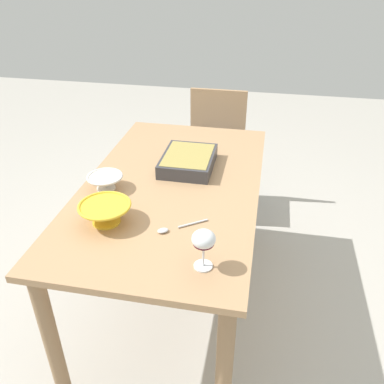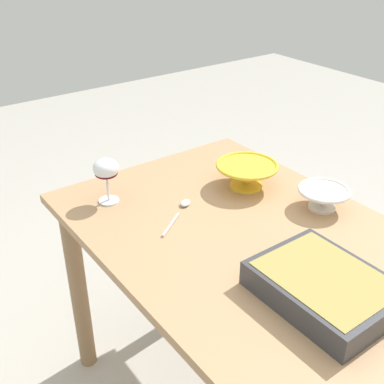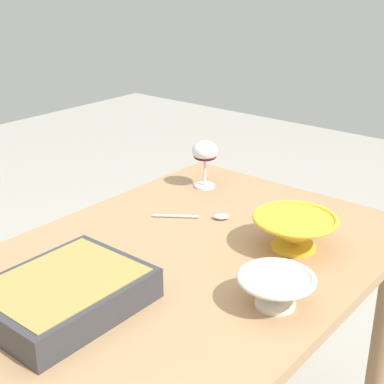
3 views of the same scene
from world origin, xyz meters
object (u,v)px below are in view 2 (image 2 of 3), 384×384
object	(u,v)px
casserole_dish	(324,286)
small_bowl	(247,174)
serving_spoon	(181,209)
dining_table	(278,289)
wine_glass	(106,171)
mixing_bowl	(323,197)

from	to	relation	value
casserole_dish	small_bowl	distance (m)	0.58
casserole_dish	serving_spoon	world-z (taller)	casserole_dish
dining_table	casserole_dish	bearing A→B (deg)	-13.33
dining_table	serving_spoon	distance (m)	0.38
dining_table	small_bowl	world-z (taller)	small_bowl
casserole_dish	small_bowl	world-z (taller)	small_bowl
wine_glass	serving_spoon	xyz separation A→B (m)	(0.19, 0.15, -0.10)
wine_glass	dining_table	bearing A→B (deg)	24.12
casserole_dish	small_bowl	size ratio (longest dim) A/B	1.52
dining_table	casserole_dish	xyz separation A→B (m)	(0.18, -0.04, 0.16)
dining_table	wine_glass	distance (m)	0.64
casserole_dish	mixing_bowl	bearing A→B (deg)	130.90
casserole_dish	small_bowl	xyz separation A→B (m)	(-0.53, 0.23, 0.01)
mixing_bowl	small_bowl	distance (m)	0.27
wine_glass	casserole_dish	xyz separation A→B (m)	(0.72, 0.20, -0.07)
small_bowl	casserole_dish	bearing A→B (deg)	-23.22
casserole_dish	serving_spoon	size ratio (longest dim) A/B	1.73
casserole_dish	mixing_bowl	xyz separation A→B (m)	(-0.28, 0.33, 0.00)
small_bowl	serving_spoon	bearing A→B (deg)	-89.80
dining_table	mixing_bowl	xyz separation A→B (m)	(-0.10, 0.29, 0.16)
wine_glass	mixing_bowl	distance (m)	0.69
mixing_bowl	small_bowl	size ratio (longest dim) A/B	0.77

